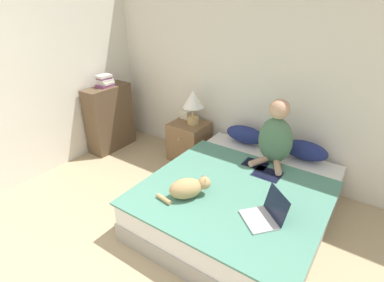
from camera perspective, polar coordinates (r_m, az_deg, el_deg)
wall_back at (r=3.79m, az=12.64°, el=12.22°), size 5.36×0.05×2.55m
wall_side at (r=4.13m, az=-27.76°, el=11.01°), size 0.05×4.06×2.55m
bed at (r=3.23m, az=9.11°, el=-11.12°), size 1.71×1.97×0.44m
pillow_near at (r=3.86m, az=10.10°, el=1.21°), size 0.51×0.22×0.22m
pillow_far at (r=3.65m, az=20.71°, el=-1.68°), size 0.51×0.22×0.22m
person_sitting at (r=3.38m, az=15.64°, el=0.93°), size 0.39×0.38×0.74m
cat_tabby at (r=2.81m, az=-0.74°, el=-8.91°), size 0.40×0.40×0.20m
laptop_open at (r=2.66m, az=13.73°, el=-13.43°), size 0.42×0.42×0.26m
nightstand at (r=4.26m, az=-0.58°, el=0.03°), size 0.49×0.48×0.54m
table_lamp at (r=4.01m, az=0.21°, el=7.59°), size 0.28×0.28×0.48m
tissue_box at (r=4.30m, az=-1.16°, el=5.10°), size 0.12×0.12×0.14m
bookshelf at (r=4.65m, az=-15.41°, el=4.24°), size 0.30×0.70×0.97m
book_stack_top at (r=4.48m, az=-16.27°, el=10.90°), size 0.19×0.23×0.17m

